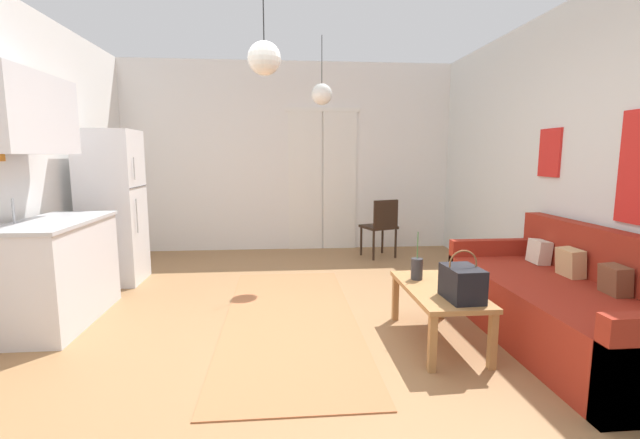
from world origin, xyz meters
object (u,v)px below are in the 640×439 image
at_px(couch, 569,307).
at_px(handbag, 462,283).
at_px(refrigerator, 113,207).
at_px(coffee_table, 438,295).
at_px(bamboo_vase, 417,269).
at_px(pendant_lamp_near, 264,58).
at_px(pendant_lamp_far, 322,94).
at_px(accent_chair, 381,224).

xyz_separation_m(couch, handbag, (-0.93, -0.17, 0.27)).
bearing_deg(refrigerator, coffee_table, -31.76).
relative_size(bamboo_vase, handbag, 1.11).
relative_size(handbag, pendant_lamp_near, 0.41).
bearing_deg(handbag, coffee_table, 101.18).
bearing_deg(couch, coffee_table, 173.35).
distance_m(bamboo_vase, handbag, 0.54).
xyz_separation_m(bamboo_vase, handbag, (0.16, -0.52, 0.03)).
xyz_separation_m(coffee_table, pendant_lamp_near, (-1.28, -0.25, 1.66)).
xyz_separation_m(handbag, pendant_lamp_near, (-1.34, 0.04, 1.48)).
bearing_deg(pendant_lamp_far, accent_chair, 37.54).
relative_size(bamboo_vase, refrigerator, 0.23).
xyz_separation_m(coffee_table, refrigerator, (-3.07, 1.90, 0.48)).
bearing_deg(refrigerator, bamboo_vase, -29.29).
height_order(couch, accent_chair, couch).
xyz_separation_m(handbag, refrigerator, (-3.12, 2.18, 0.30)).
xyz_separation_m(couch, coffee_table, (-0.99, 0.12, 0.09)).
xyz_separation_m(handbag, pendant_lamp_far, (-0.76, 2.40, 1.59)).
relative_size(refrigerator, pendant_lamp_far, 2.18).
relative_size(couch, accent_chair, 2.57).
bearing_deg(refrigerator, handbag, -34.97).
height_order(accent_chair, pendant_lamp_near, pendant_lamp_near).
distance_m(refrigerator, accent_chair, 3.41).
xyz_separation_m(coffee_table, handbag, (0.06, -0.29, 0.18)).
height_order(handbag, refrigerator, refrigerator).
bearing_deg(refrigerator, couch, -26.41).
height_order(bamboo_vase, handbag, bamboo_vase).
xyz_separation_m(refrigerator, pendant_lamp_near, (1.78, -2.15, 1.18)).
bearing_deg(bamboo_vase, coffee_table, -66.80).
distance_m(coffee_table, pendant_lamp_near, 2.11).
bearing_deg(pendant_lamp_near, bamboo_vase, 22.15).
bearing_deg(couch, pendant_lamp_far, 127.18).
bearing_deg(pendant_lamp_near, handbag, -1.66).
xyz_separation_m(couch, refrigerator, (-4.05, 2.01, 0.57)).
xyz_separation_m(refrigerator, accent_chair, (3.27, 0.90, -0.38)).
xyz_separation_m(bamboo_vase, refrigerator, (-2.97, 1.66, 0.34)).
bearing_deg(accent_chair, refrigerator, -4.00).
xyz_separation_m(accent_chair, pendant_lamp_near, (-1.48, -3.05, 1.56)).
height_order(coffee_table, handbag, handbag).
distance_m(couch, refrigerator, 4.56).
distance_m(bamboo_vase, pendant_lamp_near, 1.98).
bearing_deg(refrigerator, pendant_lamp_near, -50.29).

